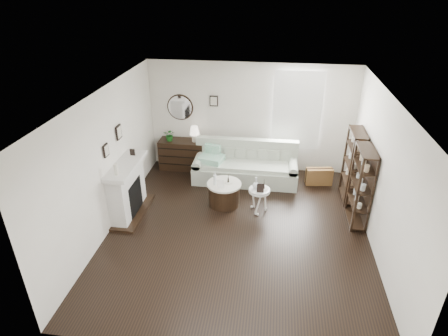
# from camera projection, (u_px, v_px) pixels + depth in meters

# --- Properties ---
(room) EXTENTS (5.50, 5.50, 5.50)m
(room) POSITION_uv_depth(u_px,v_px,m) (281.00, 110.00, 8.92)
(room) COLOR black
(room) RESTS_ON ground
(fireplace) EXTENTS (0.50, 1.40, 1.84)m
(fireplace) POSITION_uv_depth(u_px,v_px,m) (128.00, 191.00, 7.67)
(fireplace) COLOR silver
(fireplace) RESTS_ON ground
(shelf_unit_far) EXTENTS (0.30, 0.80, 1.60)m
(shelf_unit_far) POSITION_uv_depth(u_px,v_px,m) (353.00, 166.00, 8.08)
(shelf_unit_far) COLOR black
(shelf_unit_far) RESTS_ON ground
(shelf_unit_near) EXTENTS (0.30, 0.80, 1.60)m
(shelf_unit_near) POSITION_uv_depth(u_px,v_px,m) (361.00, 187.00, 7.29)
(shelf_unit_near) COLOR black
(shelf_unit_near) RESTS_ON ground
(sofa) EXTENTS (2.48, 0.86, 0.96)m
(sofa) POSITION_uv_depth(u_px,v_px,m) (245.00, 168.00, 9.06)
(sofa) COLOR #9FA795
(sofa) RESTS_ON ground
(quilt) EXTENTS (0.64, 0.57, 0.14)m
(quilt) POSITION_uv_depth(u_px,v_px,m) (211.00, 159.00, 8.93)
(quilt) COLOR #24845C
(quilt) RESTS_ON sofa
(suitcase) EXTENTS (0.64, 0.30, 0.41)m
(suitcase) POSITION_uv_depth(u_px,v_px,m) (319.00, 176.00, 8.90)
(suitcase) COLOR brown
(suitcase) RESTS_ON ground
(dresser) EXTENTS (1.15, 0.49, 0.77)m
(dresser) POSITION_uv_depth(u_px,v_px,m) (183.00, 154.00, 9.57)
(dresser) COLOR black
(dresser) RESTS_ON ground
(table_lamp) EXTENTS (0.25, 0.25, 0.39)m
(table_lamp) POSITION_uv_depth(u_px,v_px,m) (195.00, 134.00, 9.26)
(table_lamp) COLOR white
(table_lamp) RESTS_ON dresser
(potted_plant) EXTENTS (0.29, 0.25, 0.31)m
(potted_plant) POSITION_uv_depth(u_px,v_px,m) (170.00, 135.00, 9.31)
(potted_plant) COLOR #185519
(potted_plant) RESTS_ON dresser
(drum_table) EXTENTS (0.74, 0.74, 0.51)m
(drum_table) POSITION_uv_depth(u_px,v_px,m) (224.00, 193.00, 8.11)
(drum_table) COLOR black
(drum_table) RESTS_ON ground
(pedestal_table) EXTENTS (0.45, 0.45, 0.54)m
(pedestal_table) POSITION_uv_depth(u_px,v_px,m) (259.00, 191.00, 7.75)
(pedestal_table) COLOR white
(pedestal_table) RESTS_ON ground
(eiffel_drum) EXTENTS (0.12, 0.12, 0.17)m
(eiffel_drum) POSITION_uv_depth(u_px,v_px,m) (228.00, 179.00, 7.98)
(eiffel_drum) COLOR black
(eiffel_drum) RESTS_ON drum_table
(bottle_drum) EXTENTS (0.07, 0.07, 0.29)m
(bottle_drum) POSITION_uv_depth(u_px,v_px,m) (215.00, 179.00, 7.87)
(bottle_drum) COLOR silver
(bottle_drum) RESTS_ON drum_table
(card_frame_drum) EXTENTS (0.14, 0.09, 0.18)m
(card_frame_drum) POSITION_uv_depth(u_px,v_px,m) (221.00, 184.00, 7.79)
(card_frame_drum) COLOR white
(card_frame_drum) RESTS_ON drum_table
(eiffel_ped) EXTENTS (0.12, 0.12, 0.19)m
(eiffel_ped) POSITION_uv_depth(u_px,v_px,m) (264.00, 185.00, 7.70)
(eiffel_ped) COLOR black
(eiffel_ped) RESTS_ON pedestal_table
(flask_ped) EXTENTS (0.14, 0.14, 0.26)m
(flask_ped) POSITION_uv_depth(u_px,v_px,m) (256.00, 183.00, 7.69)
(flask_ped) COLOR silver
(flask_ped) RESTS_ON pedestal_table
(card_frame_ped) EXTENTS (0.15, 0.06, 0.19)m
(card_frame_ped) POSITION_uv_depth(u_px,v_px,m) (260.00, 188.00, 7.58)
(card_frame_ped) COLOR black
(card_frame_ped) RESTS_ON pedestal_table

